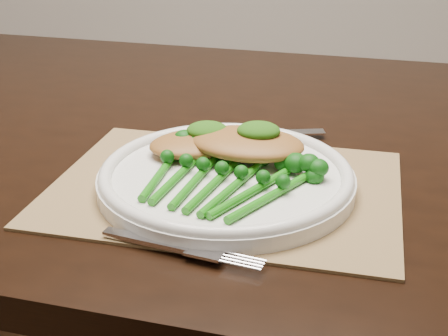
# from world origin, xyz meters

# --- Properties ---
(dining_table) EXTENTS (1.73, 1.15, 0.75)m
(dining_table) POSITION_xyz_m (0.13, -0.05, 0.38)
(dining_table) COLOR black
(dining_table) RESTS_ON ground
(placemat) EXTENTS (0.44, 0.35, 0.00)m
(placemat) POSITION_xyz_m (0.17, -0.26, 0.75)
(placemat) COLOR olive
(placemat) RESTS_ON dining_table
(dinner_plate) EXTENTS (0.30, 0.30, 0.03)m
(dinner_plate) POSITION_xyz_m (0.17, -0.26, 0.77)
(dinner_plate) COLOR silver
(dinner_plate) RESTS_ON placemat
(knife) EXTENTS (0.20, 0.05, 0.01)m
(knife) POSITION_xyz_m (0.17, -0.11, 0.76)
(knife) COLOR silver
(knife) RESTS_ON placemat
(fork) EXTENTS (0.17, 0.06, 0.01)m
(fork) POSITION_xyz_m (0.15, -0.41, 0.76)
(fork) COLOR silver
(fork) RESTS_ON placemat
(chicken_fillet_left) EXTENTS (0.14, 0.12, 0.02)m
(chicken_fillet_left) POSITION_xyz_m (0.13, -0.21, 0.78)
(chicken_fillet_left) COLOR #95622B
(chicken_fillet_left) RESTS_ON dinner_plate
(chicken_fillet_right) EXTENTS (0.16, 0.12, 0.03)m
(chicken_fillet_right) POSITION_xyz_m (0.19, -0.22, 0.79)
(chicken_fillet_right) COLOR #95622B
(chicken_fillet_right) RESTS_ON dinner_plate
(pesto_dollop_left) EXTENTS (0.05, 0.04, 0.02)m
(pesto_dollop_left) POSITION_xyz_m (0.14, -0.20, 0.80)
(pesto_dollop_left) COLOR #164209
(pesto_dollop_left) RESTS_ON chicken_fillet_left
(pesto_dollop_right) EXTENTS (0.05, 0.04, 0.02)m
(pesto_dollop_right) POSITION_xyz_m (0.21, -0.22, 0.81)
(pesto_dollop_right) COLOR #164209
(pesto_dollop_right) RESTS_ON chicken_fillet_right
(broccolini_bundle) EXTENTS (0.21, 0.22, 0.04)m
(broccolini_bundle) POSITION_xyz_m (0.16, -0.30, 0.78)
(broccolini_bundle) COLOR #176B0E
(broccolini_bundle) RESTS_ON dinner_plate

